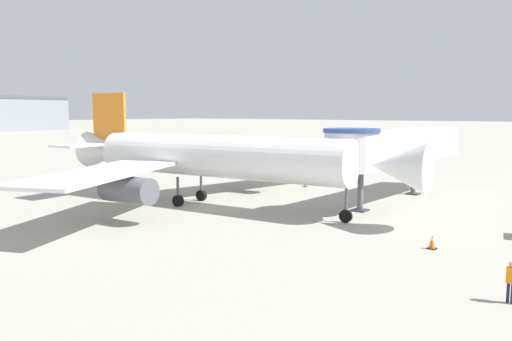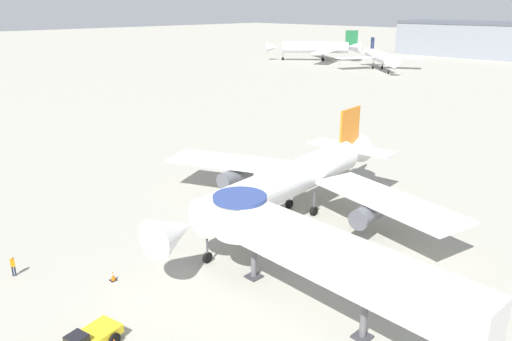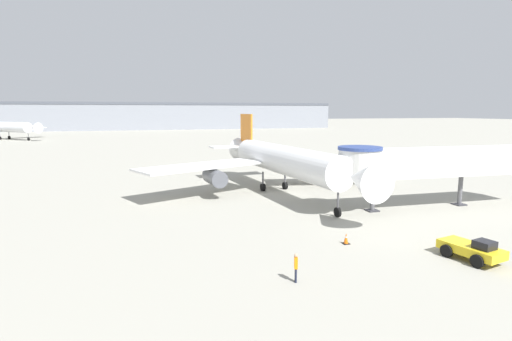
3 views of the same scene
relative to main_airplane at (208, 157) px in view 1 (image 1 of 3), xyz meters
name	(u,v)px [view 1 (image 1 of 3)]	position (x,y,z in m)	size (l,w,h in m)	color
ground_plane	(215,207)	(-0.11, -0.81, -3.88)	(800.00, 800.00, 0.00)	#9E9B8E
main_airplane	(208,157)	(0.00, 0.00, 0.00)	(33.36, 30.95, 9.14)	white
jet_bridge	(394,147)	(11.07, -10.75, 0.70)	(21.34, 4.12, 6.27)	silver
traffic_cone_starboard_wing	(305,184)	(13.39, -0.66, -3.55)	(0.41, 0.41, 0.68)	black
traffic_cone_near_nose	(432,242)	(-1.83, -18.34, -3.49)	(0.49, 0.49, 0.80)	black
ground_crew_marshaller	(511,279)	(-7.85, -23.35, -2.91)	(0.28, 0.36, 1.68)	#1E2338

